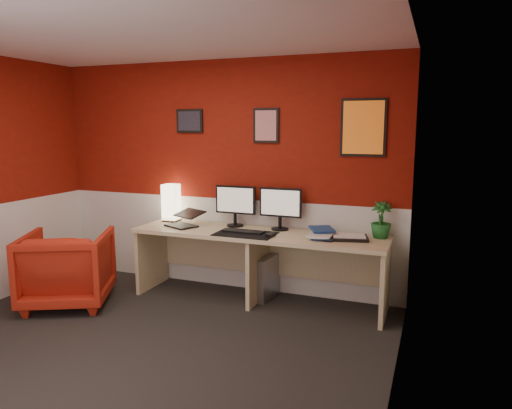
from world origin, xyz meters
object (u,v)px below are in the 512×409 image
(desk, at_px, (258,267))
(pc_tower, at_px, (264,276))
(monitor_right, at_px, (280,202))
(zen_tray, at_px, (349,238))
(armchair, at_px, (67,268))
(shoji_lamp, at_px, (171,204))
(laptop, at_px, (181,216))
(potted_plant, at_px, (381,220))
(monitor_left, at_px, (235,200))

(desk, xyz_separation_m, pc_tower, (0.02, 0.14, -0.14))
(monitor_right, bearing_deg, zen_tray, -13.09)
(zen_tray, bearing_deg, armchair, -163.77)
(monitor_right, distance_m, pc_tower, 0.81)
(shoji_lamp, bearing_deg, pc_tower, -2.74)
(zen_tray, relative_size, armchair, 0.42)
(laptop, bearing_deg, desk, 26.87)
(monitor_right, relative_size, potted_plant, 1.65)
(laptop, bearing_deg, monitor_left, 48.16)
(monitor_right, relative_size, zen_tray, 1.66)
(laptop, bearing_deg, armchair, -116.17)
(zen_tray, distance_m, armchair, 2.82)
(desk, distance_m, potted_plant, 1.32)
(zen_tray, height_order, armchair, zen_tray)
(pc_tower, height_order, armchair, armchair)
(zen_tray, bearing_deg, potted_plant, 32.19)
(laptop, height_order, monitor_right, monitor_right)
(desk, distance_m, pc_tower, 0.20)
(potted_plant, height_order, pc_tower, potted_plant)
(desk, relative_size, monitor_left, 4.48)
(zen_tray, bearing_deg, desk, -178.49)
(zen_tray, bearing_deg, shoji_lamp, 175.17)
(desk, height_order, monitor_right, monitor_right)
(laptop, height_order, zen_tray, laptop)
(shoji_lamp, distance_m, pc_tower, 1.34)
(shoji_lamp, xyz_separation_m, monitor_right, (1.29, 0.00, 0.09))
(zen_tray, xyz_separation_m, armchair, (-2.69, -0.78, -0.37))
(monitor_left, height_order, monitor_right, same)
(desk, distance_m, monitor_left, 0.76)
(shoji_lamp, xyz_separation_m, pc_tower, (1.14, -0.05, -0.70))
(zen_tray, bearing_deg, pc_tower, 172.55)
(potted_plant, bearing_deg, shoji_lamp, 179.97)
(shoji_lamp, height_order, pc_tower, shoji_lamp)
(desk, height_order, shoji_lamp, shoji_lamp)
(shoji_lamp, distance_m, potted_plant, 2.31)
(potted_plant, distance_m, armchair, 3.15)
(armchair, bearing_deg, potted_plant, 171.50)
(shoji_lamp, bearing_deg, laptop, -41.78)
(shoji_lamp, height_order, zen_tray, shoji_lamp)
(shoji_lamp, bearing_deg, monitor_left, 0.16)
(laptop, xyz_separation_m, monitor_right, (1.04, 0.23, 0.18))
(shoji_lamp, relative_size, laptop, 1.21)
(monitor_left, height_order, potted_plant, monitor_left)
(shoji_lamp, relative_size, potted_plant, 1.13)
(desk, height_order, zen_tray, zen_tray)
(shoji_lamp, bearing_deg, monitor_right, 0.07)
(potted_plant, height_order, armchair, potted_plant)
(zen_tray, bearing_deg, laptop, -178.28)
(desk, bearing_deg, potted_plant, 9.32)
(monitor_right, bearing_deg, desk, -130.41)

